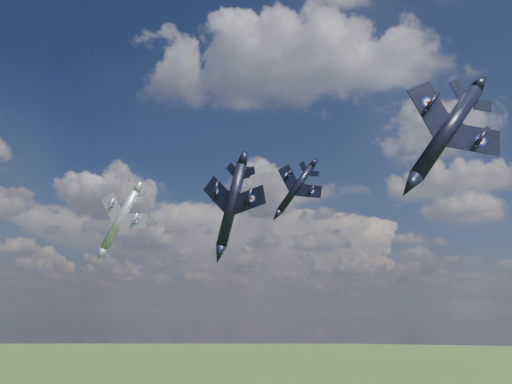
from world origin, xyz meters
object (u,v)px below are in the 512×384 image
(jet_right_navy, at_px, (446,132))
(jet_left_silver, at_px, (120,220))
(jet_lead_navy, at_px, (232,205))
(jet_high_navy, at_px, (296,189))

(jet_right_navy, relative_size, jet_left_silver, 1.02)
(jet_lead_navy, xyz_separation_m, jet_high_navy, (4.34, 29.38, 9.02))
(jet_right_navy, bearing_deg, jet_left_silver, 132.98)
(jet_left_silver, bearing_deg, jet_right_navy, -22.16)
(jet_right_navy, xyz_separation_m, jet_high_navy, (-21.52, 45.92, 6.68))
(jet_left_silver, bearing_deg, jet_high_navy, 43.67)
(jet_high_navy, xyz_separation_m, jet_left_silver, (-26.19, -19.91, -8.57))
(jet_high_navy, height_order, jet_left_silver, jet_high_navy)
(jet_lead_navy, relative_size, jet_right_navy, 1.04)
(jet_lead_navy, distance_m, jet_right_navy, 30.78)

